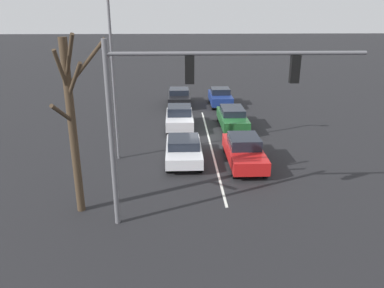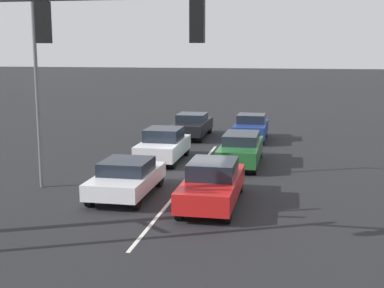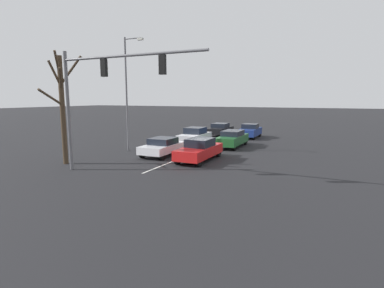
{
  "view_description": "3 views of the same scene",
  "coord_description": "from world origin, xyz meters",
  "views": [
    {
      "loc": [
        2.04,
        23.53,
        7.79
      ],
      "look_at": [
        1.36,
        6.91,
        1.89
      ],
      "focal_mm": 35.0,
      "sensor_mm": 36.0,
      "label": 1
    },
    {
      "loc": [
        -4.21,
        22.47,
        5.33
      ],
      "look_at": [
        -0.86,
        5.21,
        2.16
      ],
      "focal_mm": 50.0,
      "sensor_mm": 36.0,
      "label": 2
    },
    {
      "loc": [
        -9.66,
        23.66,
        4.29
      ],
      "look_at": [
        -1.32,
        5.72,
        1.26
      ],
      "focal_mm": 28.0,
      "sensor_mm": 36.0,
      "label": 3
    }
  ],
  "objects": [
    {
      "name": "car_navy_leftlane_third",
      "position": [
        -1.73,
        -8.4,
        0.76
      ],
      "size": [
        1.79,
        4.08,
        1.53
      ],
      "color": "navy",
      "rests_on": "ground_plane"
    },
    {
      "name": "car_darkgreen_leftlane_second",
      "position": [
        -1.83,
        -1.7,
        0.76
      ],
      "size": [
        1.74,
        4.7,
        1.46
      ],
      "color": "#1E5928",
      "rests_on": "ground_plane"
    },
    {
      "name": "bare_tree_near",
      "position": [
        6.02,
        9.67,
        3.93
      ],
      "size": [
        1.75,
        2.05,
        7.13
      ],
      "color": "#423323",
      "rests_on": "ground_plane"
    },
    {
      "name": "car_red_leftlane_front",
      "position": [
        -1.51,
        4.88,
        0.76
      ],
      "size": [
        1.78,
        4.75,
        1.53
      ],
      "color": "red",
      "rests_on": "ground_plane"
    },
    {
      "name": "street_lamp_right_shoulder",
      "position": [
        5.19,
        3.82,
        5.1
      ],
      "size": [
        1.75,
        0.24,
        9.0
      ],
      "color": "slate",
      "rests_on": "ground_plane"
    },
    {
      "name": "traffic_signal_gantry",
      "position": [
        1.87,
        10.66,
        4.99
      ],
      "size": [
        8.98,
        0.37,
        6.95
      ],
      "color": "slate",
      "rests_on": "ground_plane"
    },
    {
      "name": "car_black_midlane_third",
      "position": [
        1.85,
        -8.79,
        0.76
      ],
      "size": [
        1.88,
        4.54,
        1.44
      ],
      "color": "black",
      "rests_on": "ground_plane"
    },
    {
      "name": "car_white_midlane_front",
      "position": [
        1.71,
        4.39,
        0.7
      ],
      "size": [
        1.91,
        4.18,
        1.34
      ],
      "color": "silver",
      "rests_on": "ground_plane"
    },
    {
      "name": "ground_plane",
      "position": [
        0.0,
        0.0,
        0.0
      ],
      "size": [
        240.0,
        240.0,
        0.0
      ],
      "primitive_type": "plane",
      "color": "black"
    },
    {
      "name": "lane_stripe_left_divider",
      "position": [
        0.0,
        1.84,
        0.01
      ],
      "size": [
        0.12,
        15.67,
        0.01
      ],
      "primitive_type": "cube",
      "color": "silver",
      "rests_on": "ground_plane"
    },
    {
      "name": "car_silver_midlane_second",
      "position": [
        1.88,
        -1.82,
        0.79
      ],
      "size": [
        1.85,
        4.14,
        1.57
      ],
      "color": "silver",
      "rests_on": "ground_plane"
    }
  ]
}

